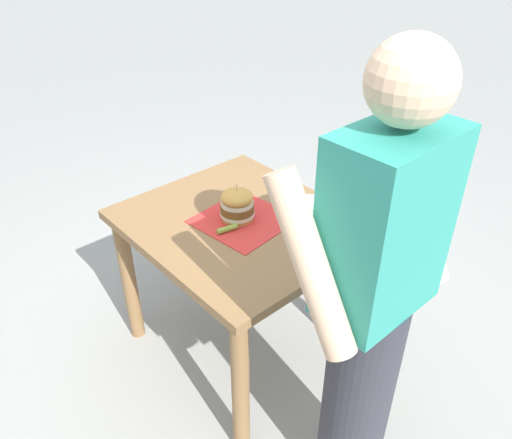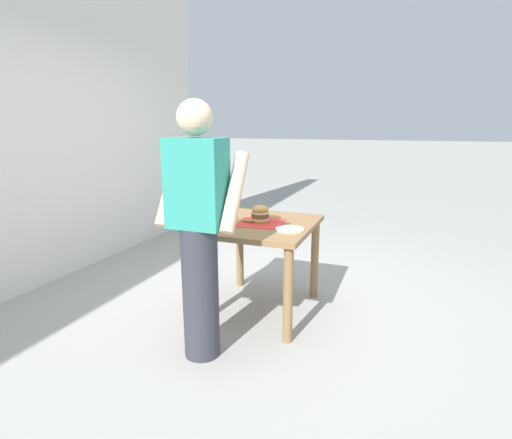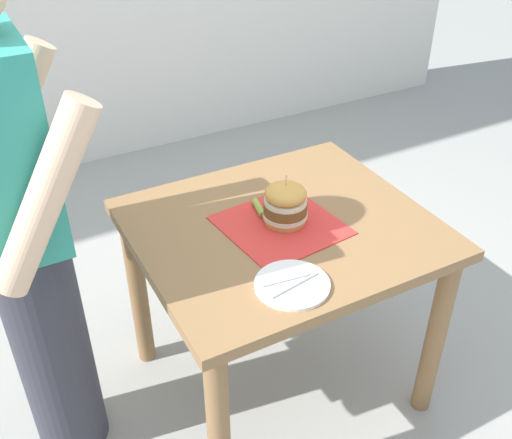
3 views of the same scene
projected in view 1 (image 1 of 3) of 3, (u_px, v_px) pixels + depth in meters
The scene contains 7 objects.
ground_plane at pixel (243, 343), 2.57m from camera, with size 80.00×80.00×0.00m, color #9E9E99.
patio_table at pixel (241, 245), 2.23m from camera, with size 0.85×0.96×0.76m.
serving_paper at pixel (243, 220), 2.15m from camera, with size 0.36×0.36×0.00m, color red.
sandwich at pixel (237, 205), 2.12m from camera, with size 0.15×0.15×0.18m.
pickle_spear at pixel (227, 229), 2.07m from camera, with size 0.02×0.02×0.09m, color #8EA83D.
side_plate_with_forks at pixel (309, 208), 2.23m from camera, with size 0.22×0.22×0.02m.
diner_across_table at pixel (371, 305), 1.53m from camera, with size 0.55×0.35×1.69m.
Camera 1 is at (1.15, 1.39, 1.94)m, focal length 35.00 mm.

